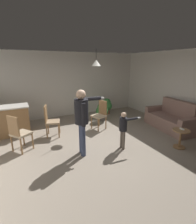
{
  "coord_description": "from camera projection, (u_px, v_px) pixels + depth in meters",
  "views": [
    {
      "loc": [
        -2.13,
        -3.78,
        2.24
      ],
      "look_at": [
        -0.25,
        -0.02,
        1.0
      ],
      "focal_mm": 26.54,
      "sensor_mm": 36.0,
      "label": 1
    }
  ],
  "objects": [
    {
      "name": "potted_plant_corner",
      "position": [
        102.0,
        111.0,
        6.61
      ],
      "size": [
        0.48,
        0.48,
        0.74
      ],
      "color": "#4C4742",
      "rests_on": "ground"
    },
    {
      "name": "person_child",
      "position": [
        123.0,
        126.0,
        4.37
      ],
      "size": [
        0.54,
        0.32,
        1.03
      ],
      "rotation": [
        0.0,
        0.0,
        -1.62
      ],
      "color": "#60564C",
      "rests_on": "ground"
    },
    {
      "name": "couch_floral",
      "position": [
        171.0,
        120.0,
        5.84
      ],
      "size": [
        1.04,
        1.88,
        1.0
      ],
      "rotation": [
        0.0,
        0.0,
        1.46
      ],
      "color": "#8C6B60",
      "rests_on": "ground"
    },
    {
      "name": "dining_chair_by_counter",
      "position": [
        18.0,
        132.0,
        4.24
      ],
      "size": [
        0.59,
        0.59,
        1.0
      ],
      "rotation": [
        0.0,
        0.0,
        5.34
      ],
      "color": "olive",
      "rests_on": "ground"
    },
    {
      "name": "person_adult",
      "position": [
        82.0,
        116.0,
        3.98
      ],
      "size": [
        0.84,
        0.48,
        1.66
      ],
      "rotation": [
        0.0,
        0.0,
        -1.69
      ],
      "color": "#384260",
      "rests_on": "ground"
    },
    {
      "name": "spare_remote_on_table",
      "position": [
        182.0,
        129.0,
        4.46
      ],
      "size": [
        0.05,
        0.13,
        0.04
      ],
      "primitive_type": "cube",
      "rotation": [
        0.0,
        0.0,
        3.07
      ],
      "color": "white",
      "rests_on": "side_table_by_couch"
    },
    {
      "name": "wall_back",
      "position": [
        70.0,
        85.0,
        7.15
      ],
      "size": [
        6.4,
        0.1,
        2.7
      ],
      "primitive_type": "cube",
      "color": "beige",
      "rests_on": "ground"
    },
    {
      "name": "potted_plant_by_wall",
      "position": [
        107.0,
        105.0,
        7.53
      ],
      "size": [
        0.47,
        0.47,
        0.72
      ],
      "color": "brown",
      "rests_on": "ground"
    },
    {
      "name": "kitchen_counter",
      "position": [
        9.0,
        121.0,
        5.26
      ],
      "size": [
        1.26,
        0.66,
        0.95
      ],
      "color": "olive",
      "rests_on": "ground"
    },
    {
      "name": "dining_chair_centre_back",
      "position": [
        100.0,
        114.0,
        5.79
      ],
      "size": [
        0.51,
        0.51,
        1.0
      ],
      "rotation": [
        0.0,
        0.0,
        1.82
      ],
      "color": "olive",
      "rests_on": "ground"
    },
    {
      "name": "dining_chair_near_wall",
      "position": [
        50.0,
        120.0,
        5.16
      ],
      "size": [
        0.52,
        0.52,
        1.0
      ],
      "rotation": [
        0.0,
        0.0,
        4.42
      ],
      "color": "olive",
      "rests_on": "ground"
    },
    {
      "name": "ceiling_light_pendant",
      "position": [
        96.0,
        63.0,
        5.47
      ],
      "size": [
        0.32,
        0.32,
        0.55
      ],
      "color": "silver"
    },
    {
      "name": "ground",
      "position": [
        105.0,
        144.0,
        4.79
      ],
      "size": [
        7.68,
        7.68,
        0.0
      ],
      "primitive_type": "plane",
      "color": "gray"
    },
    {
      "name": "wall_right",
      "position": [
        186.0,
        90.0,
        5.78
      ],
      "size": [
        0.1,
        6.4,
        2.7
      ],
      "primitive_type": "cube",
      "color": "beige",
      "rests_on": "ground"
    },
    {
      "name": "side_table_by_couch",
      "position": [
        180.0,
        137.0,
        4.49
      ],
      "size": [
        0.44,
        0.44,
        0.52
      ],
      "color": "olive",
      "rests_on": "ground"
    }
  ]
}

